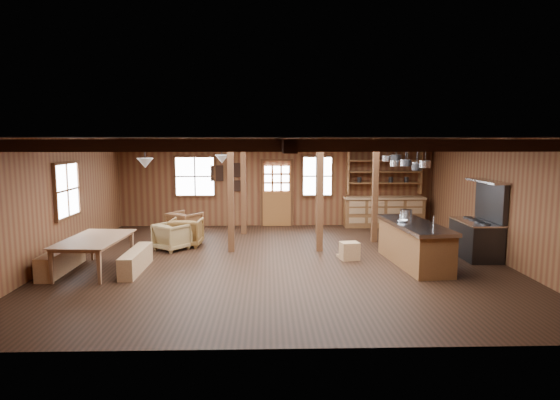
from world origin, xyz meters
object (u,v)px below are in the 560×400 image
at_px(commercial_range, 478,232).
at_px(armchair_c, 172,236).
at_px(armchair_a, 186,232).
at_px(armchair_b, 185,224).
at_px(kitchen_island, 414,244).
at_px(dining_table, 97,255).

bearing_deg(commercial_range, armchair_c, 172.58).
xyz_separation_m(armchair_a, armchair_b, (-0.24, 1.13, -0.00)).
height_order(commercial_range, armchair_b, commercial_range).
distance_m(kitchen_island, commercial_range, 1.81).
bearing_deg(dining_table, armchair_a, -29.75).
relative_size(dining_table, armchair_c, 2.71).
height_order(kitchen_island, armchair_c, kitchen_island).
relative_size(armchair_a, armchair_b, 1.00).
distance_m(commercial_range, armchair_c, 7.42).
distance_m(commercial_range, armchair_a, 7.20).
relative_size(kitchen_island, dining_table, 1.27).
distance_m(kitchen_island, dining_table, 6.86).
xyz_separation_m(armchair_b, armchair_c, (-0.05, -1.54, -0.02)).
distance_m(dining_table, armchair_b, 3.66).
bearing_deg(dining_table, armchair_c, -29.15).
bearing_deg(kitchen_island, armchair_b, 145.55).
height_order(armchair_a, armchair_c, armchair_a).
height_order(dining_table, armchair_a, armchair_a).
xyz_separation_m(commercial_range, dining_table, (-8.55, -0.94, -0.25)).
relative_size(armchair_a, armchair_c, 1.07).
bearing_deg(armchair_c, armchair_a, -87.55).
distance_m(armchair_a, armchair_c, 0.50).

